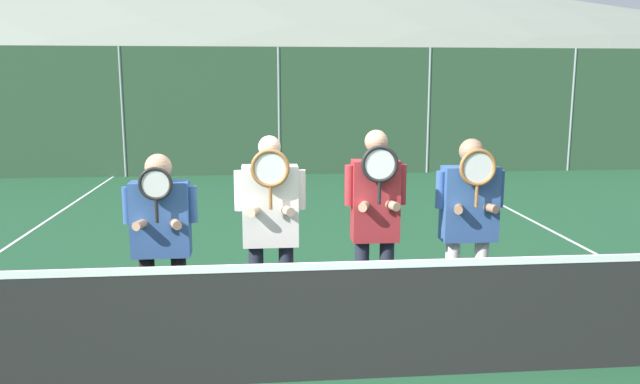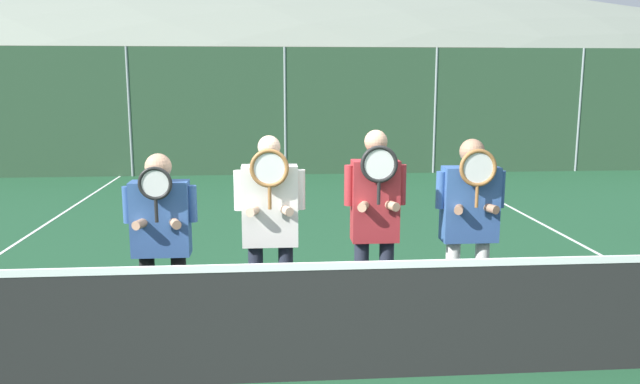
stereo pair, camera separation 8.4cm
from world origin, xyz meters
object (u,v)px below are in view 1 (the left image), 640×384
(car_far_left, at_px, (44,130))
(player_center_right, at_px, (375,219))
(player_center_left, at_px, (271,222))
(car_left_of_center, at_px, (235,129))
(player_leftmost, at_px, (161,232))
(player_rightmost, at_px, (469,216))
(car_center, at_px, (414,127))

(car_far_left, bearing_deg, player_center_right, -61.01)
(player_center_left, bearing_deg, car_left_of_center, 93.70)
(player_center_left, bearing_deg, player_leftmost, -179.90)
(player_center_right, bearing_deg, player_center_left, 179.55)
(player_rightmost, relative_size, car_center, 0.41)
(car_far_left, bearing_deg, car_center, 0.54)
(player_leftmost, distance_m, player_rightmost, 2.73)
(player_leftmost, relative_size, player_rightmost, 0.95)
(player_leftmost, bearing_deg, car_far_left, 112.12)
(car_far_left, height_order, car_center, car_far_left)
(player_center_right, relative_size, player_rightmost, 1.05)
(car_far_left, bearing_deg, player_center_left, -64.30)
(player_center_left, relative_size, car_center, 0.42)
(player_leftmost, height_order, car_left_of_center, car_left_of_center)
(player_leftmost, distance_m, car_center, 13.67)
(player_center_right, xyz_separation_m, player_rightmost, (0.88, 0.10, -0.02))
(car_far_left, height_order, car_left_of_center, car_far_left)
(player_rightmost, distance_m, car_far_left, 14.66)
(player_center_right, bearing_deg, car_far_left, 118.99)
(car_far_left, xyz_separation_m, car_left_of_center, (5.20, 0.16, -0.01))
(car_far_left, xyz_separation_m, car_center, (10.39, 0.10, -0.01))
(player_leftmost, distance_m, player_center_right, 1.85)
(player_center_left, bearing_deg, player_center_right, -0.45)
(player_leftmost, relative_size, player_center_left, 0.92)
(car_left_of_center, bearing_deg, player_center_left, -86.30)
(player_rightmost, distance_m, car_left_of_center, 12.83)
(player_center_left, distance_m, player_center_right, 0.92)
(player_center_right, height_order, car_left_of_center, player_center_right)
(player_center_right, distance_m, car_left_of_center, 12.78)
(player_leftmost, relative_size, player_center_right, 0.90)
(player_leftmost, bearing_deg, car_left_of_center, 89.48)
(player_center_left, distance_m, car_far_left, 13.87)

